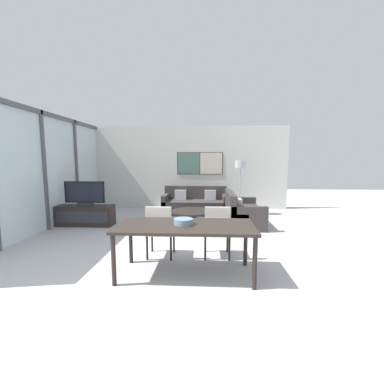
{
  "coord_description": "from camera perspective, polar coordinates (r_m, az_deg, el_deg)",
  "views": [
    {
      "loc": [
        0.78,
        -2.83,
        1.67
      ],
      "look_at": [
        0.47,
        2.88,
        0.95
      ],
      "focal_mm": 24.0,
      "sensor_mm": 36.0,
      "label": 1
    }
  ],
  "objects": [
    {
      "name": "dining_chair_centre",
      "position": [
        4.41,
        5.62,
        -8.04
      ],
      "size": [
        0.46,
        0.46,
        0.91
      ],
      "color": "beige",
      "rests_on": "ground_plane"
    },
    {
      "name": "fruit_bowl",
      "position": [
        3.7,
        -1.92,
        -6.49
      ],
      "size": [
        0.28,
        0.28,
        0.09
      ],
      "color": "slate",
      "rests_on": "dining_table"
    },
    {
      "name": "floor_lamp",
      "position": [
        7.83,
        10.74,
        5.11
      ],
      "size": [
        0.34,
        0.34,
        1.65
      ],
      "color": "#2D2D33",
      "rests_on": "ground_plane"
    },
    {
      "name": "sofa_side",
      "position": [
        6.84,
        10.77,
        -4.73
      ],
      "size": [
        0.88,
        1.63,
        0.84
      ],
      "rotation": [
        0.0,
        0.0,
        1.57
      ],
      "color": "#383333",
      "rests_on": "ground_plane"
    },
    {
      "name": "coffee_table",
      "position": [
        6.63,
        0.17,
        -4.9
      ],
      "size": [
        1.09,
        1.09,
        0.37
      ],
      "color": "black",
      "rests_on": "ground_plane"
    },
    {
      "name": "tv_console",
      "position": [
        7.12,
        -22.55,
        -4.82
      ],
      "size": [
        1.41,
        0.45,
        0.52
      ],
      "color": "black",
      "rests_on": "ground_plane"
    },
    {
      "name": "sofa_main",
      "position": [
        8.05,
        0.71,
        -2.8
      ],
      "size": [
        1.98,
        0.88,
        0.84
      ],
      "color": "#383333",
      "rests_on": "ground_plane"
    },
    {
      "name": "dining_table",
      "position": [
        3.72,
        -1.47,
        -8.28
      ],
      "size": [
        1.97,
        0.9,
        0.74
      ],
      "color": "black",
      "rests_on": "ground_plane"
    },
    {
      "name": "area_rug",
      "position": [
        6.69,
        0.17,
        -7.24
      ],
      "size": [
        2.59,
        1.88,
        0.01
      ],
      "color": "#333D4C",
      "rests_on": "ground_plane"
    },
    {
      "name": "ground_plane",
      "position": [
        3.37,
        -11.63,
        -22.6
      ],
      "size": [
        24.0,
        24.0,
        0.0
      ],
      "primitive_type": "plane",
      "color": "#B2B2B7"
    },
    {
      "name": "dining_chair_left",
      "position": [
        4.43,
        -7.13,
        -7.98
      ],
      "size": [
        0.46,
        0.46,
        0.91
      ],
      "color": "beige",
      "rests_on": "ground_plane"
    },
    {
      "name": "window_wall_left",
      "position": [
        6.96,
        -30.17,
        5.09
      ],
      "size": [
        0.07,
        5.99,
        2.8
      ],
      "color": "silver",
      "rests_on": "ground_plane"
    },
    {
      "name": "television",
      "position": [
        7.03,
        -22.76,
        -0.34
      ],
      "size": [
        1.02,
        0.2,
        0.61
      ],
      "color": "#2D2D33",
      "rests_on": "tv_console"
    },
    {
      "name": "wall_back",
      "position": [
        8.85,
        -1.84,
        5.45
      ],
      "size": [
        7.06,
        0.09,
        2.8
      ],
      "color": "silver",
      "rests_on": "ground_plane"
    }
  ]
}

